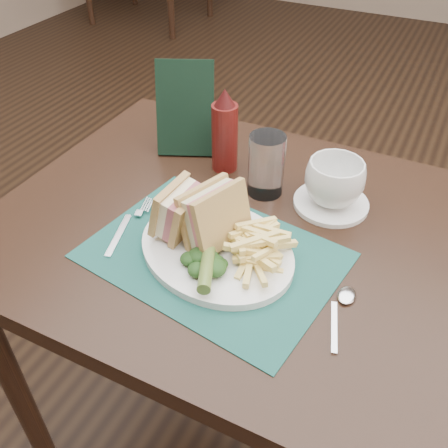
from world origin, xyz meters
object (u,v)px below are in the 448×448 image
at_px(plate, 217,250).
at_px(saucer, 331,203).
at_px(check_presenter, 185,109).
at_px(placemat, 213,255).
at_px(sandwich_half_a, 169,206).
at_px(coffee_cup, 334,182).
at_px(sandwich_half_b, 207,210).
at_px(table_main, 228,340).
at_px(drinking_glass, 266,165).
at_px(ketchup_bottle, 225,130).

relative_size(plate, saucer, 2.00).
bearing_deg(check_presenter, saucer, -33.64).
bearing_deg(placemat, sandwich_half_a, 170.49).
bearing_deg(check_presenter, sandwich_half_a, -89.62).
relative_size(plate, coffee_cup, 2.59).
bearing_deg(placemat, check_presenter, 126.75).
bearing_deg(sandwich_half_b, saucer, 70.56).
distance_m(table_main, coffee_cup, 0.48).
bearing_deg(drinking_glass, table_main, -102.36).
relative_size(placemat, sandwich_half_b, 3.77).
xyz_separation_m(placemat, saucer, (0.14, 0.24, 0.00)).
bearing_deg(saucer, coffee_cup, 0.00).
xyz_separation_m(table_main, placemat, (0.02, -0.11, 0.38)).
xyz_separation_m(placemat, sandwich_half_b, (-0.03, 0.03, 0.07)).
distance_m(saucer, coffee_cup, 0.05).
bearing_deg(coffee_cup, placemat, -121.13).
height_order(saucer, ketchup_bottle, ketchup_bottle).
distance_m(placemat, sandwich_half_b, 0.08).
height_order(coffee_cup, ketchup_bottle, ketchup_bottle).
bearing_deg(plate, sandwich_half_b, 162.91).
distance_m(table_main, saucer, 0.43).
bearing_deg(sandwich_half_a, table_main, 51.55).
height_order(sandwich_half_b, drinking_glass, same).
relative_size(sandwich_half_b, saucer, 0.76).
relative_size(table_main, drinking_glass, 6.92).
relative_size(plate, ketchup_bottle, 1.61).
xyz_separation_m(plate, ketchup_bottle, (-0.11, 0.26, 0.08)).
bearing_deg(sandwich_half_b, check_presenter, 146.10).
height_order(drinking_glass, ketchup_bottle, ketchup_bottle).
relative_size(plate, check_presenter, 1.42).
bearing_deg(table_main, sandwich_half_a, -130.71).
relative_size(placemat, check_presenter, 2.05).
distance_m(coffee_cup, check_presenter, 0.38).
distance_m(table_main, placemat, 0.39).
xyz_separation_m(saucer, coffee_cup, (0.00, 0.00, 0.05)).
xyz_separation_m(drinking_glass, ketchup_bottle, (-0.12, 0.04, 0.03)).
bearing_deg(drinking_glass, saucer, 6.36).
height_order(placemat, coffee_cup, coffee_cup).
xyz_separation_m(table_main, saucer, (0.16, 0.13, 0.38)).
bearing_deg(ketchup_bottle, sandwich_half_b, -70.89).
xyz_separation_m(sandwich_half_a, drinking_glass, (0.10, 0.21, -0.00)).
relative_size(plate, drinking_glass, 2.31).
bearing_deg(saucer, ketchup_bottle, 173.36).
relative_size(drinking_glass, check_presenter, 0.62).
height_order(saucer, check_presenter, check_presenter).
relative_size(sandwich_half_b, drinking_glass, 0.88).
bearing_deg(saucer, sandwich_half_b, -129.48).
distance_m(saucer, check_presenter, 0.39).
bearing_deg(coffee_cup, sandwich_half_b, -129.48).
bearing_deg(table_main, saucer, 39.04).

